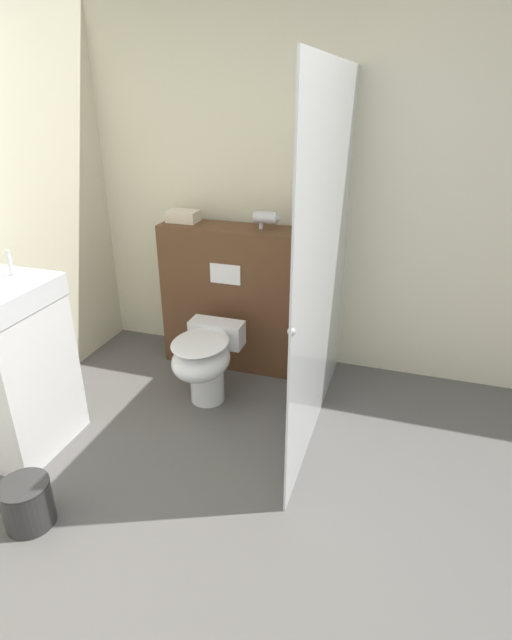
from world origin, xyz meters
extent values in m
plane|color=#565451|center=(0.00, 0.00, 0.00)|extent=(12.00, 12.00, 0.00)
cube|color=beige|center=(0.00, 2.20, 1.25)|extent=(8.00, 0.06, 2.50)
cube|color=#51331E|center=(-0.32, 1.95, 0.53)|extent=(1.02, 0.29, 1.05)
cube|color=white|center=(-0.32, 1.80, 0.76)|extent=(0.22, 0.01, 0.14)
cube|color=silver|center=(0.44, 1.38, 1.02)|extent=(0.01, 1.57, 2.04)
sphere|color=#B2B2B7|center=(0.44, 0.63, 0.98)|extent=(0.04, 0.04, 0.04)
cylinder|color=white|center=(-0.31, 1.40, 0.16)|extent=(0.22, 0.22, 0.32)
ellipsoid|color=white|center=(-0.31, 1.32, 0.35)|extent=(0.36, 0.44, 0.23)
ellipsoid|color=white|center=(-0.31, 1.32, 0.47)|extent=(0.35, 0.43, 0.02)
cube|color=white|center=(-0.31, 1.60, 0.41)|extent=(0.37, 0.15, 0.17)
cube|color=white|center=(-1.15, 0.65, 0.44)|extent=(0.47, 0.56, 0.88)
cylinder|color=silver|center=(-1.15, 0.80, 1.07)|extent=(0.02, 0.02, 0.14)
cylinder|color=#B7B7BC|center=(-0.08, 1.95, 1.13)|extent=(0.16, 0.08, 0.08)
cone|color=#B7B7BC|center=(0.02, 1.95, 1.13)|extent=(0.03, 0.07, 0.07)
cylinder|color=#B7B7BC|center=(-0.11, 1.95, 1.09)|extent=(0.03, 0.03, 0.07)
cube|color=beige|center=(-0.69, 1.97, 1.09)|extent=(0.22, 0.15, 0.08)
cylinder|color=#2D2D2D|center=(-0.71, 0.15, 0.11)|extent=(0.23, 0.23, 0.23)
cylinder|color=#2D2D2D|center=(-0.71, 0.15, 0.23)|extent=(0.24, 0.24, 0.01)
camera|label=1|loc=(0.87, -1.21, 1.90)|focal=28.00mm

